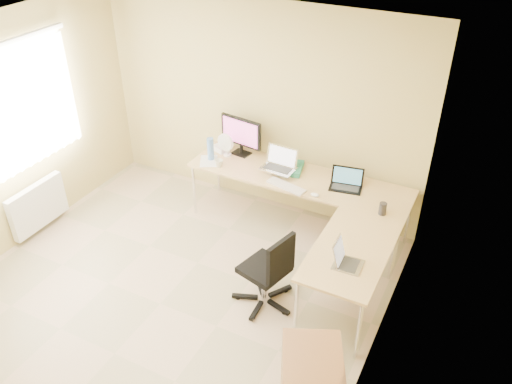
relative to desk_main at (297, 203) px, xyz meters
The scene contains 23 objects.
floor 2.02m from the desk_main, 111.40° to the right, with size 4.50×4.50×0.00m, color tan.
ceiling 2.99m from the desk_main, 111.40° to the right, with size 4.50×4.50×0.00m, color white.
wall_back 1.25m from the desk_main, 151.11° to the left, with size 4.50×4.50×0.00m, color tan.
wall_right 2.49m from the desk_main, 53.38° to the right, with size 4.50×4.50×0.00m, color tan.
desk_main is the anchor object (origin of this frame).
desk_return 1.40m from the desk_main, 45.73° to the right, with size 0.70×1.30×0.73m, color tan.
monitor 1.07m from the desk_main, 167.40° to the left, with size 0.57×0.18×0.49m, color black.
book_stack 0.43m from the desk_main, 141.61° to the left, with size 0.25×0.34×0.06m, color #267C61.
laptop_center 0.60m from the desk_main, behind, with size 0.39×0.30×0.25m, color silver.
laptop_black 0.74m from the desk_main, ahead, with size 0.36×0.26×0.23m, color black.
keyboard 0.46m from the desk_main, 97.86° to the right, with size 0.47×0.13×0.02m, color silver.
mouse 0.58m from the desk_main, 42.73° to the right, with size 0.10×0.06×0.04m, color white.
mug 1.05m from the desk_main, 167.20° to the right, with size 0.10×0.10×0.09m, color beige.
cd_stack 0.50m from the desk_main, behind, with size 0.12×0.12×0.03m, color white.
water_bottle 1.24m from the desk_main, behind, with size 0.08×0.08×0.29m, color #5482C3.
papers 1.20m from the desk_main, behind, with size 0.21×0.30×0.01m, color silver.
white_box 1.20m from the desk_main, behind, with size 0.19×0.14×0.07m, color white.
desk_fan 1.12m from the desk_main, behind, with size 0.22×0.22×0.28m, color white.
black_cup 1.19m from the desk_main, 15.49° to the right, with size 0.08×0.08×0.14m, color #2B2728.
laptop_return 1.67m from the desk_main, 50.60° to the right, with size 0.24×0.31×0.20m, color #ABA9B4.
office_chair 1.34m from the desk_main, 81.10° to the right, with size 0.54×0.54×0.90m, color black.
radiator 3.11m from the desk_main, 152.24° to the right, with size 0.09×0.80×0.55m, color white.
window 3.35m from the desk_main, 152.41° to the right, with size 0.10×1.80×1.40m, color white.
Camera 1 is at (2.65, -3.03, 3.89)m, focal length 36.71 mm.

